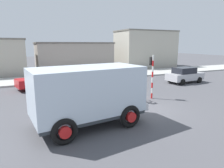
{
  "coord_description": "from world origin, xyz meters",
  "views": [
    {
      "loc": [
        -6.54,
        -9.85,
        3.95
      ],
      "look_at": [
        -0.93,
        2.5,
        1.2
      ],
      "focal_mm": 31.48,
      "sensor_mm": 36.0,
      "label": 1
    }
  ],
  "objects_px": {
    "car_white_mid": "(185,75)",
    "pedestrian_near_kerb": "(97,76)",
    "car_red_near": "(41,80)",
    "truck_foreground": "(88,93)",
    "cyclist": "(138,90)",
    "traffic_light_pole": "(152,71)"
  },
  "relations": [
    {
      "from": "car_white_mid",
      "to": "pedestrian_near_kerb",
      "type": "xyz_separation_m",
      "value": [
        -8.61,
        3.09,
        0.03
      ]
    },
    {
      "from": "car_red_near",
      "to": "car_white_mid",
      "type": "xyz_separation_m",
      "value": [
        13.96,
        -3.3,
        0.0
      ]
    },
    {
      "from": "car_red_near",
      "to": "pedestrian_near_kerb",
      "type": "height_order",
      "value": "pedestrian_near_kerb"
    },
    {
      "from": "car_red_near",
      "to": "car_white_mid",
      "type": "relative_size",
      "value": 1.04
    },
    {
      "from": "car_red_near",
      "to": "pedestrian_near_kerb",
      "type": "distance_m",
      "value": 5.35
    },
    {
      "from": "truck_foreground",
      "to": "car_white_mid",
      "type": "bearing_deg",
      "value": 27.34
    },
    {
      "from": "cyclist",
      "to": "car_red_near",
      "type": "relative_size",
      "value": 0.4
    },
    {
      "from": "pedestrian_near_kerb",
      "to": "traffic_light_pole",
      "type": "bearing_deg",
      "value": -74.73
    },
    {
      "from": "cyclist",
      "to": "car_red_near",
      "type": "xyz_separation_m",
      "value": [
        -5.71,
        7.36,
        -0.05
      ]
    },
    {
      "from": "truck_foreground",
      "to": "car_white_mid",
      "type": "xyz_separation_m",
      "value": [
        12.53,
        6.48,
        -0.85
      ]
    },
    {
      "from": "truck_foreground",
      "to": "car_red_near",
      "type": "height_order",
      "value": "truck_foreground"
    },
    {
      "from": "cyclist",
      "to": "pedestrian_near_kerb",
      "type": "xyz_separation_m",
      "value": [
        -0.36,
        7.15,
        -0.02
      ]
    },
    {
      "from": "car_red_near",
      "to": "pedestrian_near_kerb",
      "type": "xyz_separation_m",
      "value": [
        5.35,
        -0.21,
        0.03
      ]
    },
    {
      "from": "traffic_light_pole",
      "to": "car_red_near",
      "type": "bearing_deg",
      "value": 136.11
    },
    {
      "from": "cyclist",
      "to": "car_red_near",
      "type": "distance_m",
      "value": 9.31
    },
    {
      "from": "truck_foreground",
      "to": "car_red_near",
      "type": "xyz_separation_m",
      "value": [
        -1.42,
        9.78,
        -0.85
      ]
    },
    {
      "from": "truck_foreground",
      "to": "traffic_light_pole",
      "type": "height_order",
      "value": "traffic_light_pole"
    },
    {
      "from": "truck_foreground",
      "to": "traffic_light_pole",
      "type": "xyz_separation_m",
      "value": [
        5.75,
        2.87,
        0.4
      ]
    },
    {
      "from": "car_white_mid",
      "to": "traffic_light_pole",
      "type": "bearing_deg",
      "value": -151.99
    },
    {
      "from": "traffic_light_pole",
      "to": "car_white_mid",
      "type": "height_order",
      "value": "traffic_light_pole"
    },
    {
      "from": "cyclist",
      "to": "traffic_light_pole",
      "type": "distance_m",
      "value": 1.95
    },
    {
      "from": "traffic_light_pole",
      "to": "pedestrian_near_kerb",
      "type": "xyz_separation_m",
      "value": [
        -1.83,
        6.69,
        -1.22
      ]
    }
  ]
}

